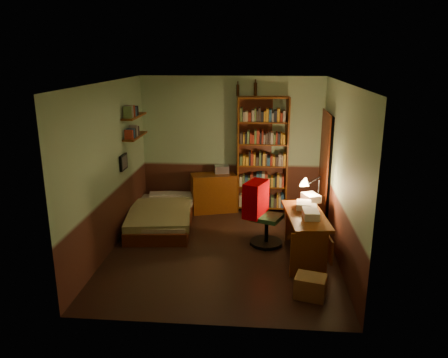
# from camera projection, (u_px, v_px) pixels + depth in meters

# --- Properties ---
(floor) EXTENTS (3.50, 4.00, 0.02)m
(floor) POSITION_uv_depth(u_px,v_px,m) (223.00, 250.00, 6.93)
(floor) COLOR black
(floor) RESTS_ON ground
(ceiling) EXTENTS (3.50, 4.00, 0.02)m
(ceiling) POSITION_uv_depth(u_px,v_px,m) (222.00, 82.00, 6.20)
(ceiling) COLOR silver
(ceiling) RESTS_ON wall_back
(wall_back) EXTENTS (3.50, 0.02, 2.60)m
(wall_back) POSITION_uv_depth(u_px,v_px,m) (232.00, 144.00, 8.49)
(wall_back) COLOR #8CAB83
(wall_back) RESTS_ON ground
(wall_left) EXTENTS (0.02, 4.00, 2.60)m
(wall_left) POSITION_uv_depth(u_px,v_px,m) (109.00, 168.00, 6.71)
(wall_left) COLOR #8CAB83
(wall_left) RESTS_ON ground
(wall_right) EXTENTS (0.02, 4.00, 2.60)m
(wall_right) POSITION_uv_depth(u_px,v_px,m) (342.00, 173.00, 6.42)
(wall_right) COLOR #8CAB83
(wall_right) RESTS_ON ground
(wall_front) EXTENTS (3.50, 0.02, 2.60)m
(wall_front) POSITION_uv_depth(u_px,v_px,m) (206.00, 220.00, 4.64)
(wall_front) COLOR #8CAB83
(wall_front) RESTS_ON ground
(doorway) EXTENTS (0.06, 0.90, 2.00)m
(doorway) POSITION_uv_depth(u_px,v_px,m) (325.00, 170.00, 7.75)
(doorway) COLOR black
(doorway) RESTS_ON ground
(door_trim) EXTENTS (0.02, 0.98, 2.08)m
(door_trim) POSITION_uv_depth(u_px,v_px,m) (323.00, 170.00, 7.75)
(door_trim) COLOR #461A0B
(door_trim) RESTS_ON ground
(bed) EXTENTS (1.19, 2.00, 0.57)m
(bed) POSITION_uv_depth(u_px,v_px,m) (162.00, 210.00, 7.87)
(bed) COLOR olive
(bed) RESTS_ON ground
(dresser) EXTENTS (0.93, 0.64, 0.75)m
(dresser) POSITION_uv_depth(u_px,v_px,m) (213.00, 193.00, 8.54)
(dresser) COLOR #5F2C0B
(dresser) RESTS_ON ground
(mini_stereo) EXTENTS (0.31, 0.26, 0.15)m
(mini_stereo) POSITION_uv_depth(u_px,v_px,m) (222.00, 169.00, 8.52)
(mini_stereo) COLOR #B2B2B7
(mini_stereo) RESTS_ON dresser
(bookshelf) EXTENTS (0.99, 0.41, 2.24)m
(bookshelf) POSITION_uv_depth(u_px,v_px,m) (262.00, 156.00, 8.34)
(bookshelf) COLOR #5F2C0B
(bookshelf) RESTS_ON ground
(bottle_left) EXTENTS (0.07, 0.07, 0.21)m
(bottle_left) POSITION_uv_depth(u_px,v_px,m) (238.00, 90.00, 8.14)
(bottle_left) COLOR black
(bottle_left) RESTS_ON bookshelf
(bottle_right) EXTENTS (0.08, 0.08, 0.25)m
(bottle_right) POSITION_uv_depth(u_px,v_px,m) (255.00, 89.00, 8.11)
(bottle_right) COLOR black
(bottle_right) RESTS_ON bookshelf
(desk) EXTENTS (0.67, 1.35, 0.70)m
(desk) POSITION_uv_depth(u_px,v_px,m) (305.00, 236.00, 6.60)
(desk) COLOR #5F2C0B
(desk) RESTS_ON ground
(paper_stack) EXTENTS (0.32, 0.36, 0.12)m
(paper_stack) POSITION_uv_depth(u_px,v_px,m) (311.00, 198.00, 7.06)
(paper_stack) COLOR silver
(paper_stack) RESTS_ON desk
(desk_lamp) EXTENTS (0.21, 0.21, 0.56)m
(desk_lamp) POSITION_uv_depth(u_px,v_px,m) (319.00, 184.00, 7.03)
(desk_lamp) COLOR black
(desk_lamp) RESTS_ON desk
(office_chair) EXTENTS (0.60, 0.57, 0.95)m
(office_chair) POSITION_uv_depth(u_px,v_px,m) (267.00, 217.00, 7.00)
(office_chair) COLOR #29562F
(office_chair) RESTS_ON ground
(red_jacket) EXTENTS (0.41, 0.55, 0.58)m
(red_jacket) POSITION_uv_depth(u_px,v_px,m) (276.00, 174.00, 6.64)
(red_jacket) COLOR #B10004
(red_jacket) RESTS_ON office_chair
(wall_shelf_lower) EXTENTS (0.20, 0.90, 0.03)m
(wall_shelf_lower) POSITION_uv_depth(u_px,v_px,m) (135.00, 136.00, 7.67)
(wall_shelf_lower) COLOR #5F2C0B
(wall_shelf_lower) RESTS_ON wall_left
(wall_shelf_upper) EXTENTS (0.20, 0.90, 0.03)m
(wall_shelf_upper) POSITION_uv_depth(u_px,v_px,m) (134.00, 116.00, 7.57)
(wall_shelf_upper) COLOR #5F2C0B
(wall_shelf_upper) RESTS_ON wall_left
(framed_picture) EXTENTS (0.04, 0.32, 0.26)m
(framed_picture) POSITION_uv_depth(u_px,v_px,m) (123.00, 162.00, 7.29)
(framed_picture) COLOR black
(framed_picture) RESTS_ON wall_left
(cardboard_box_a) EXTENTS (0.45, 0.39, 0.28)m
(cardboard_box_a) POSITION_uv_depth(u_px,v_px,m) (310.00, 287.00, 5.56)
(cardboard_box_a) COLOR olive
(cardboard_box_a) RESTS_ON ground
(cardboard_box_b) EXTENTS (0.36, 0.32, 0.21)m
(cardboard_box_b) POSITION_uv_depth(u_px,v_px,m) (310.00, 286.00, 5.64)
(cardboard_box_b) COLOR olive
(cardboard_box_b) RESTS_ON ground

